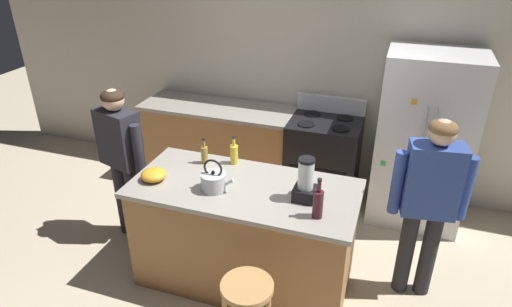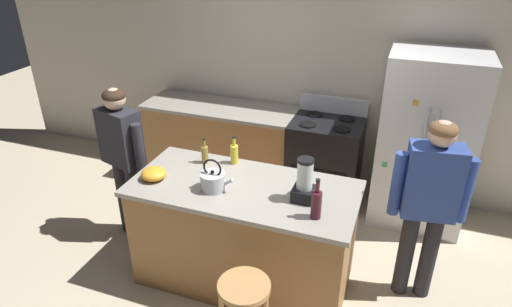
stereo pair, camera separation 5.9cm
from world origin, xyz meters
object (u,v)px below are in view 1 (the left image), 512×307
object	(u,v)px
bar_stool	(247,302)
bottle_soda	(234,154)
kitchen_island	(245,234)
blender_appliance	(306,182)
person_by_sink_right	(429,195)
bottle_wine	(318,203)
refrigerator	(423,141)
mixing_bowl	(154,175)
tea_kettle	(214,181)
person_by_island_left	(121,152)
stove_range	(323,160)
bottle_vinegar	(204,154)

from	to	relation	value
bar_stool	bottle_soda	distance (m)	1.32
kitchen_island	blender_appliance	size ratio (longest dim) A/B	5.29
person_by_sink_right	bottle_wine	distance (m)	0.95
refrigerator	mixing_bowl	world-z (taller)	refrigerator
blender_appliance	tea_kettle	xyz separation A→B (m)	(-0.71, -0.10, -0.07)
person_by_island_left	bar_stool	xyz separation A→B (m)	(1.61, -1.00, -0.40)
stove_range	bottle_vinegar	distance (m)	1.61
stove_range	tea_kettle	xyz separation A→B (m)	(-0.58, -1.64, 0.55)
refrigerator	bottle_wine	distance (m)	1.87
kitchen_island	refrigerator	size ratio (longest dim) A/B	1.02
tea_kettle	person_by_island_left	bearing A→B (deg)	162.14
person_by_sink_right	mixing_bowl	xyz separation A→B (m)	(-2.14, -0.47, 0.04)
person_by_island_left	bottle_wine	size ratio (longest dim) A/B	4.91
bottle_soda	bottle_wine	size ratio (longest dim) A/B	0.81
person_by_sink_right	mixing_bowl	bearing A→B (deg)	-167.55
kitchen_island	stove_range	distance (m)	1.57
refrigerator	person_by_island_left	size ratio (longest dim) A/B	1.16
bar_stool	tea_kettle	xyz separation A→B (m)	(-0.51, 0.64, 0.50)
bar_stool	kitchen_island	bearing A→B (deg)	111.49
kitchen_island	person_by_sink_right	xyz separation A→B (m)	(1.40, 0.33, 0.48)
blender_appliance	bottle_vinegar	distance (m)	1.00
blender_appliance	bottle_soda	size ratio (longest dim) A/B	1.35
stove_range	bottle_wine	size ratio (longest dim) A/B	3.60
kitchen_island	bottle_wine	xyz separation A→B (m)	(0.64, -0.22, 0.59)
kitchen_island	person_by_island_left	xyz separation A→B (m)	(-1.31, 0.24, 0.46)
kitchen_island	blender_appliance	bearing A→B (deg)	-2.12
bottle_soda	mixing_bowl	distance (m)	0.71
refrigerator	blender_appliance	xyz separation A→B (m)	(-0.86, -1.52, 0.21)
kitchen_island	mixing_bowl	world-z (taller)	mixing_bowl
mixing_bowl	tea_kettle	world-z (taller)	tea_kettle
stove_range	person_by_sink_right	bearing A→B (deg)	-49.11
bottle_soda	kitchen_island	bearing A→B (deg)	-57.62
stove_range	blender_appliance	distance (m)	1.67
bottle_wine	tea_kettle	xyz separation A→B (m)	(-0.85, 0.10, -0.04)
refrigerator	blender_appliance	size ratio (longest dim) A/B	5.17
stove_range	bottle_wine	world-z (taller)	bottle_wine
kitchen_island	person_by_island_left	distance (m)	1.41
bottle_vinegar	mixing_bowl	xyz separation A→B (m)	(-0.27, -0.40, -0.04)
refrigerator	bottle_vinegar	distance (m)	2.21
bottle_soda	tea_kettle	xyz separation A→B (m)	(0.01, -0.46, -0.02)
mixing_bowl	tea_kettle	distance (m)	0.53
refrigerator	bottle_soda	distance (m)	1.97
kitchen_island	bar_stool	world-z (taller)	kitchen_island
stove_range	tea_kettle	world-z (taller)	tea_kettle
kitchen_island	bar_stool	size ratio (longest dim) A/B	2.63
blender_appliance	kitchen_island	bearing A→B (deg)	177.88
bar_stool	blender_appliance	world-z (taller)	blender_appliance
kitchen_island	bottle_soda	bearing A→B (deg)	122.38
refrigerator	bottle_soda	size ratio (longest dim) A/B	7.00
stove_range	mixing_bowl	size ratio (longest dim) A/B	5.45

